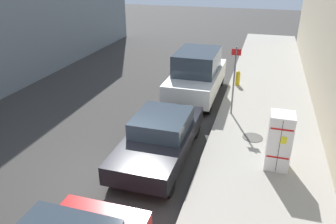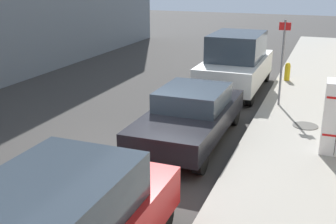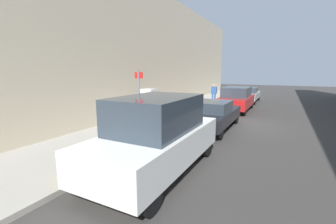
{
  "view_description": "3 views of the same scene",
  "coord_description": "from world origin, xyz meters",
  "px_view_note": "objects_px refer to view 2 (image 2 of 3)",
  "views": [
    {
      "loc": [
        -3.67,
        7.07,
        5.8
      ],
      "look_at": [
        -0.71,
        -2.84,
        1.02
      ],
      "focal_mm": 35.0,
      "sensor_mm": 36.0,
      "label": 1
    },
    {
      "loc": [
        -4.01,
        8.37,
        4.25
      ],
      "look_at": [
        -0.17,
        -1.65,
        0.71
      ],
      "focal_mm": 45.0,
      "sensor_mm": 36.0,
      "label": 2
    },
    {
      "loc": [
        2.27,
        -12.36,
        2.83
      ],
      "look_at": [
        -2.12,
        -3.93,
        1.12
      ],
      "focal_mm": 24.0,
      "sensor_mm": 36.0,
      "label": 3
    }
  ],
  "objects_px": {
    "fire_hydrant": "(287,71)",
    "parked_van_white": "(236,62)",
    "parked_sedan_dark": "(191,114)",
    "street_sign_post": "(282,59)"
  },
  "relations": [
    {
      "from": "street_sign_post",
      "to": "parked_sedan_dark",
      "type": "distance_m",
      "value": 4.22
    },
    {
      "from": "parked_van_white",
      "to": "parked_sedan_dark",
      "type": "xyz_separation_m",
      "value": [
        0.0,
        5.51,
        -0.34
      ]
    },
    {
      "from": "parked_sedan_dark",
      "to": "fire_hydrant",
      "type": "bearing_deg",
      "value": -103.67
    },
    {
      "from": "fire_hydrant",
      "to": "parked_sedan_dark",
      "type": "xyz_separation_m",
      "value": [
        1.75,
        7.18,
        0.22
      ]
    },
    {
      "from": "parked_sedan_dark",
      "to": "street_sign_post",
      "type": "bearing_deg",
      "value": -116.65
    },
    {
      "from": "fire_hydrant",
      "to": "parked_van_white",
      "type": "height_order",
      "value": "parked_van_white"
    },
    {
      "from": "street_sign_post",
      "to": "parked_van_white",
      "type": "relative_size",
      "value": 0.57
    },
    {
      "from": "fire_hydrant",
      "to": "parked_sedan_dark",
      "type": "height_order",
      "value": "parked_sedan_dark"
    },
    {
      "from": "fire_hydrant",
      "to": "parked_van_white",
      "type": "bearing_deg",
      "value": 43.67
    },
    {
      "from": "street_sign_post",
      "to": "fire_hydrant",
      "type": "xyz_separation_m",
      "value": [
        0.1,
        -3.49,
        -1.16
      ]
    }
  ]
}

